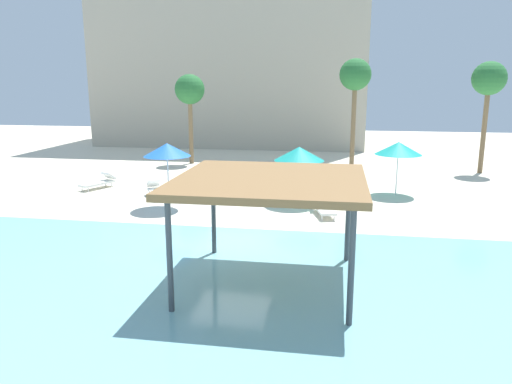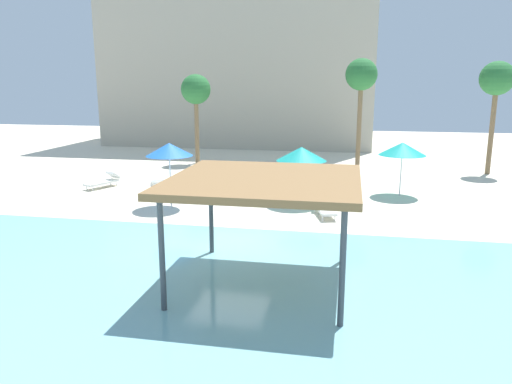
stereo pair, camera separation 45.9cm
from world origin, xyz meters
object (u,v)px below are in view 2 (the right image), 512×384
(beach_umbrella_teal_0, at_px, (402,149))
(lounge_chair_1, at_px, (324,207))
(palm_tree_1, at_px, (196,91))
(beach_umbrella_teal_3, at_px, (301,154))
(palm_tree_2, at_px, (497,81))
(shade_pavilion, at_px, (265,183))
(lounge_chair_2, at_px, (104,181))
(palm_tree_0, at_px, (361,77))
(lounge_chair_0, at_px, (160,190))
(beach_umbrella_blue_2, at_px, (169,150))

(beach_umbrella_teal_0, xyz_separation_m, lounge_chair_1, (-3.31, -4.13, -1.89))
(lounge_chair_1, xyz_separation_m, palm_tree_1, (-8.92, 11.45, 4.33))
(beach_umbrella_teal_3, height_order, palm_tree_2, palm_tree_2)
(shade_pavilion, bearing_deg, beach_umbrella_teal_3, 89.74)
(lounge_chair_1, height_order, lounge_chair_2, same)
(beach_umbrella_teal_3, height_order, palm_tree_0, palm_tree_0)
(palm_tree_0, bearing_deg, beach_umbrella_teal_0, -75.39)
(shade_pavilion, height_order, beach_umbrella_teal_3, shade_pavilion)
(shade_pavilion, distance_m, beach_umbrella_teal_0, 12.27)
(beach_umbrella_teal_0, distance_m, beach_umbrella_teal_3, 5.06)
(beach_umbrella_teal_0, relative_size, beach_umbrella_teal_3, 1.00)
(shade_pavilion, bearing_deg, lounge_chair_0, 125.87)
(palm_tree_1, relative_size, palm_tree_2, 0.90)
(palm_tree_2, bearing_deg, beach_umbrella_blue_2, -144.79)
(beach_umbrella_blue_2, bearing_deg, palm_tree_0, 55.12)
(beach_umbrella_blue_2, xyz_separation_m, palm_tree_2, (15.36, 10.83, 2.80))
(beach_umbrella_teal_3, xyz_separation_m, lounge_chair_0, (-6.59, 0.07, -1.88))
(lounge_chair_0, distance_m, lounge_chair_2, 3.85)
(palm_tree_0, bearing_deg, palm_tree_1, 179.72)
(shade_pavilion, xyz_separation_m, lounge_chair_1, (1.17, 7.28, -2.40))
(lounge_chair_1, xyz_separation_m, palm_tree_2, (8.85, 10.87, 4.95))
(lounge_chair_1, bearing_deg, shade_pavilion, -24.38)
(lounge_chair_1, bearing_deg, lounge_chair_0, -118.19)
(lounge_chair_1, bearing_deg, palm_tree_0, 157.62)
(shade_pavilion, height_order, palm_tree_1, palm_tree_1)
(lounge_chair_0, height_order, lounge_chair_2, same)
(beach_umbrella_teal_0, bearing_deg, beach_umbrella_teal_3, -151.28)
(shade_pavilion, bearing_deg, lounge_chair_2, 133.85)
(lounge_chair_2, distance_m, palm_tree_0, 15.95)
(beach_umbrella_teal_3, bearing_deg, palm_tree_1, 128.66)
(lounge_chair_0, bearing_deg, beach_umbrella_teal_0, 69.14)
(lounge_chair_0, height_order, palm_tree_1, palm_tree_1)
(palm_tree_1, bearing_deg, beach_umbrella_teal_0, -30.88)
(lounge_chair_1, distance_m, palm_tree_2, 14.87)
(lounge_chair_0, xyz_separation_m, lounge_chair_1, (7.71, -1.77, 0.00))
(lounge_chair_1, bearing_deg, beach_umbrella_teal_3, -161.75)
(palm_tree_0, bearing_deg, shade_pavilion, -97.88)
(beach_umbrella_teal_0, distance_m, palm_tree_0, 8.19)
(lounge_chair_2, bearing_deg, palm_tree_0, 147.31)
(beach_umbrella_blue_2, distance_m, lounge_chair_0, 3.02)
(shade_pavilion, bearing_deg, beach_umbrella_blue_2, 126.10)
(beach_umbrella_blue_2, xyz_separation_m, lounge_chair_1, (6.50, -0.03, -2.15))
(lounge_chair_0, distance_m, lounge_chair_1, 7.91)
(beach_umbrella_teal_0, xyz_separation_m, beach_umbrella_teal_3, (-4.44, -2.43, -0.01))
(beach_umbrella_teal_0, height_order, palm_tree_1, palm_tree_1)
(palm_tree_0, xyz_separation_m, palm_tree_1, (-10.34, 0.05, -0.85))
(beach_umbrella_blue_2, relative_size, lounge_chair_2, 1.40)
(palm_tree_1, bearing_deg, palm_tree_2, -1.86)
(beach_umbrella_blue_2, xyz_separation_m, palm_tree_1, (-2.42, 11.41, 2.18))
(shade_pavilion, distance_m, beach_umbrella_teal_3, 9.00)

